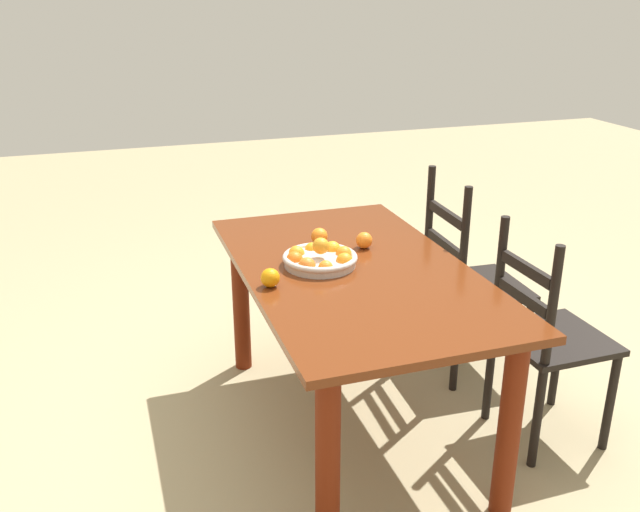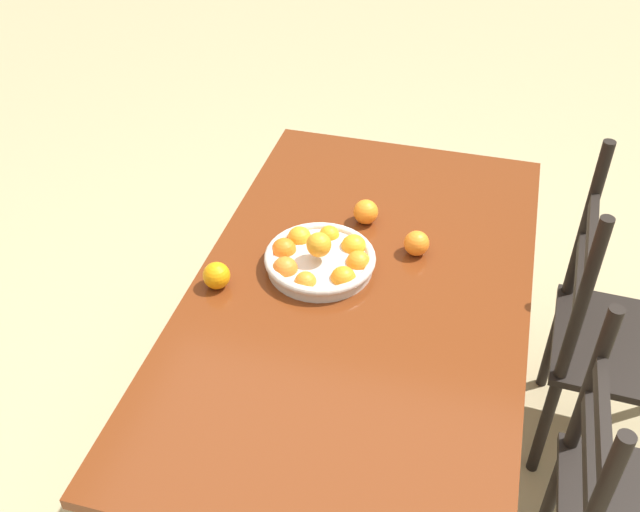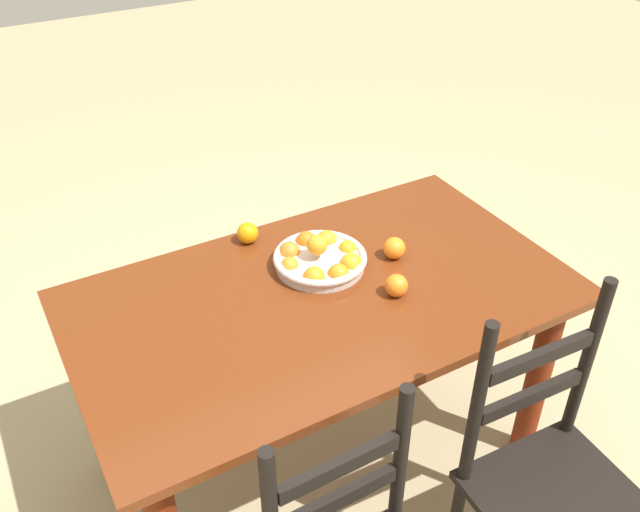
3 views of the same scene
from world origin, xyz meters
TOP-DOWN VIEW (x-y plane):
  - ground_plane at (0.00, 0.00)m, footprint 12.00×12.00m
  - dining_table at (0.00, 0.00)m, footprint 1.50×0.86m
  - chair_by_cabinet at (-0.31, 0.71)m, footprint 0.45×0.45m
  - fruit_bowl at (-0.06, -0.12)m, footprint 0.30×0.30m
  - orange_loose_0 at (-0.29, -0.05)m, footprint 0.07×0.07m
  - orange_loose_1 at (-0.19, 0.12)m, footprint 0.07×0.07m
  - orange_loose_2 at (0.08, -0.36)m, footprint 0.07×0.07m

SIDE VIEW (x-z plane):
  - ground_plane at x=0.00m, z-range 0.00..0.00m
  - chair_by_cabinet at x=-0.31m, z-range -0.05..0.94m
  - dining_table at x=0.00m, z-range 0.24..0.99m
  - fruit_bowl at x=-0.06m, z-range 0.72..0.84m
  - orange_loose_1 at x=-0.19m, z-range 0.75..0.82m
  - orange_loose_2 at x=0.08m, z-range 0.75..0.82m
  - orange_loose_0 at x=-0.29m, z-range 0.75..0.82m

